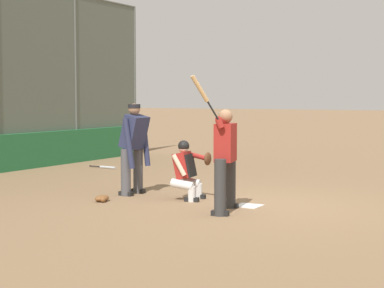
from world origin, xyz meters
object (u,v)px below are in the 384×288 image
object	(u,v)px
catcher_behind_plate	(188,169)
spare_bat_third_base_side	(106,167)
batter_at_plate	(225,156)
umpire_home	(134,146)
fielding_glove_on_dirt	(102,198)

from	to	relation	value
catcher_behind_plate	spare_bat_third_base_side	bearing A→B (deg)	-137.21
batter_at_plate	umpire_home	world-z (taller)	batter_at_plate
spare_bat_third_base_side	catcher_behind_plate	bearing A→B (deg)	-32.77
batter_at_plate	spare_bat_third_base_side	distance (m)	7.00
umpire_home	spare_bat_third_base_side	size ratio (longest dim) A/B	1.94
spare_bat_third_base_side	fielding_glove_on_dirt	bearing A→B (deg)	-48.96
batter_at_plate	spare_bat_third_base_side	bearing A→B (deg)	-140.54
batter_at_plate	fielding_glove_on_dirt	bearing A→B (deg)	-99.71
umpire_home	fielding_glove_on_dirt	world-z (taller)	umpire_home
umpire_home	batter_at_plate	bearing A→B (deg)	71.35
spare_bat_third_base_side	batter_at_plate	bearing A→B (deg)	-32.11
batter_at_plate	fielding_glove_on_dirt	size ratio (longest dim) A/B	6.84
umpire_home	spare_bat_third_base_side	world-z (taller)	umpire_home
catcher_behind_plate	umpire_home	size ratio (longest dim) A/B	0.62
batter_at_plate	catcher_behind_plate	distance (m)	1.42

